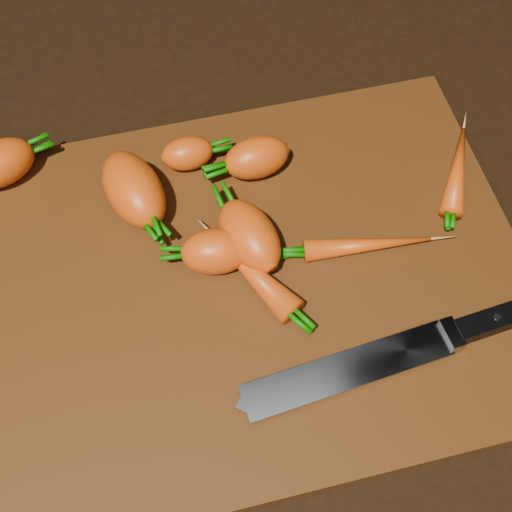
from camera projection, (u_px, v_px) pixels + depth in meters
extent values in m
cube|color=black|center=(258.00, 284.00, 0.68)|extent=(2.00, 2.00, 0.01)
cube|color=#582E0F|center=(259.00, 278.00, 0.67)|extent=(0.50, 0.40, 0.01)
ellipsoid|color=#EB500E|center=(0.00, 163.00, 0.70)|extent=(0.08, 0.07, 0.04)
ellipsoid|color=#EB500E|center=(215.00, 251.00, 0.65)|extent=(0.07, 0.05, 0.04)
ellipsoid|color=#EB500E|center=(134.00, 189.00, 0.68)|extent=(0.08, 0.10, 0.05)
ellipsoid|color=#EB500E|center=(249.00, 236.00, 0.66)|extent=(0.07, 0.09, 0.05)
ellipsoid|color=#EB500E|center=(257.00, 158.00, 0.71)|extent=(0.07, 0.05, 0.04)
ellipsoid|color=#EB500E|center=(187.00, 153.00, 0.71)|extent=(0.05, 0.04, 0.03)
ellipsoid|color=#EB500E|center=(457.00, 170.00, 0.71)|extent=(0.07, 0.11, 0.02)
ellipsoid|color=#EB500E|center=(368.00, 245.00, 0.67)|extent=(0.12, 0.04, 0.02)
ellipsoid|color=#EB500E|center=(252.00, 273.00, 0.65)|extent=(0.08, 0.11, 0.03)
cube|color=gray|center=(244.00, 405.00, 0.59)|extent=(0.19, 0.05, 0.00)
cube|color=gray|center=(353.00, 368.00, 0.61)|extent=(0.02, 0.03, 0.01)
cube|color=black|center=(416.00, 347.00, 0.62)|extent=(0.11, 0.03, 0.02)
cylinder|color=#B2B2B7|center=(400.00, 349.00, 0.61)|extent=(0.01, 0.01, 0.00)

